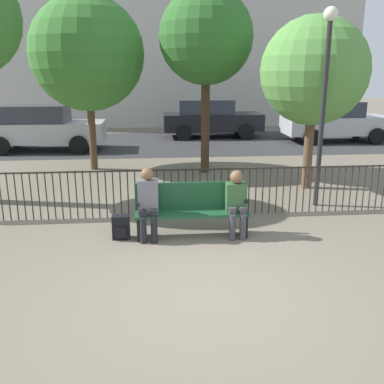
# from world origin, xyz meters

# --- Properties ---
(ground_plane) EXTENTS (80.00, 80.00, 0.00)m
(ground_plane) POSITION_xyz_m (0.00, 0.00, 0.00)
(ground_plane) COLOR #706656
(park_bench) EXTENTS (1.93, 0.45, 0.92)m
(park_bench) POSITION_xyz_m (0.00, 2.04, 0.50)
(park_bench) COLOR #194728
(park_bench) RESTS_ON ground
(seated_person_0) EXTENTS (0.34, 0.39, 1.24)m
(seated_person_0) POSITION_xyz_m (-0.74, 1.91, 0.69)
(seated_person_0) COLOR black
(seated_person_0) RESTS_ON ground
(seated_person_1) EXTENTS (0.34, 0.39, 1.16)m
(seated_person_1) POSITION_xyz_m (0.75, 1.90, 0.66)
(seated_person_1) COLOR #3D3D42
(seated_person_1) RESTS_ON ground
(backpack) EXTENTS (0.29, 0.24, 0.41)m
(backpack) POSITION_xyz_m (-1.21, 1.97, 0.20)
(backpack) COLOR black
(backpack) RESTS_ON ground
(fence_railing) EXTENTS (9.01, 0.03, 0.95)m
(fence_railing) POSITION_xyz_m (-0.02, 3.08, 0.56)
(fence_railing) COLOR #2D2823
(fence_railing) RESTS_ON ground
(tree_0) EXTENTS (3.11, 3.11, 4.78)m
(tree_0) POSITION_xyz_m (-2.36, 7.52, 3.22)
(tree_0) COLOR #4C3823
(tree_0) RESTS_ON ground
(tree_2) EXTENTS (2.49, 2.49, 4.88)m
(tree_2) POSITION_xyz_m (0.82, 6.86, 3.61)
(tree_2) COLOR #422D1E
(tree_2) RESTS_ON ground
(tree_3) EXTENTS (2.47, 2.47, 4.00)m
(tree_3) POSITION_xyz_m (3.08, 4.92, 2.76)
(tree_3) COLOR brown
(tree_3) RESTS_ON ground
(lamp_post) EXTENTS (0.28, 0.28, 3.95)m
(lamp_post) POSITION_xyz_m (2.80, 3.51, 2.58)
(lamp_post) COLOR black
(lamp_post) RESTS_ON ground
(street_surface) EXTENTS (24.00, 6.00, 0.01)m
(street_surface) POSITION_xyz_m (0.00, 12.00, 0.00)
(street_surface) COLOR #333335
(street_surface) RESTS_ON ground
(parked_car_0) EXTENTS (4.20, 1.94, 1.62)m
(parked_car_0) POSITION_xyz_m (1.85, 13.45, 0.84)
(parked_car_0) COLOR black
(parked_car_0) RESTS_ON ground
(parked_car_1) EXTENTS (4.20, 1.94, 1.62)m
(parked_car_1) POSITION_xyz_m (6.67, 11.83, 0.84)
(parked_car_1) COLOR #B7B7BC
(parked_car_1) RESTS_ON ground
(parked_car_2) EXTENTS (4.20, 1.94, 1.62)m
(parked_car_2) POSITION_xyz_m (-4.58, 10.80, 0.84)
(parked_car_2) COLOR #B7B7BC
(parked_car_2) RESTS_ON ground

